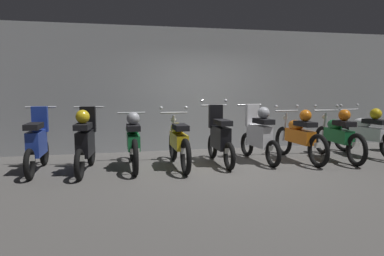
# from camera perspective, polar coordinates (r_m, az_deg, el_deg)

# --- Properties ---
(ground_plane) EXTENTS (80.00, 80.00, 0.00)m
(ground_plane) POSITION_cam_1_polar(r_m,az_deg,el_deg) (6.68, 5.63, -6.60)
(ground_plane) COLOR #565451
(back_wall) EXTENTS (16.00, 0.30, 2.96)m
(back_wall) POSITION_cam_1_polar(r_m,az_deg,el_deg) (8.69, 1.10, 6.31)
(back_wall) COLOR #9EA0A3
(back_wall) RESTS_ON ground
(motorbike_slot_0) EXTENTS (0.56, 1.68, 1.18)m
(motorbike_slot_0) POSITION_cam_1_polar(r_m,az_deg,el_deg) (6.91, -24.06, -2.28)
(motorbike_slot_0) COLOR black
(motorbike_slot_0) RESTS_ON ground
(motorbike_slot_1) EXTENTS (0.56, 1.68, 1.18)m
(motorbike_slot_1) POSITION_cam_1_polar(r_m,az_deg,el_deg) (6.56, -17.08, -2.08)
(motorbike_slot_1) COLOR black
(motorbike_slot_1) RESTS_ON ground
(motorbike_slot_2) EXTENTS (0.56, 1.95, 1.08)m
(motorbike_slot_2) POSITION_cam_1_polar(r_m,az_deg,el_deg) (6.72, -9.64, -2.01)
(motorbike_slot_2) COLOR black
(motorbike_slot_2) RESTS_ON ground
(motorbike_slot_3) EXTENTS (0.59, 1.95, 1.15)m
(motorbike_slot_3) POSITION_cam_1_polar(r_m,az_deg,el_deg) (6.70, -2.23, -2.24)
(motorbike_slot_3) COLOR black
(motorbike_slot_3) RESTS_ON ground
(motorbike_slot_4) EXTENTS (0.59, 1.68, 1.29)m
(motorbike_slot_4) POSITION_cam_1_polar(r_m,az_deg,el_deg) (6.99, 4.58, -1.59)
(motorbike_slot_4) COLOR black
(motorbike_slot_4) RESTS_ON ground
(motorbike_slot_5) EXTENTS (0.56, 1.68, 1.18)m
(motorbike_slot_5) POSITION_cam_1_polar(r_m,az_deg,el_deg) (7.32, 10.91, -1.02)
(motorbike_slot_5) COLOR black
(motorbike_slot_5) RESTS_ON ground
(motorbike_slot_6) EXTENTS (0.59, 1.95, 1.15)m
(motorbike_slot_6) POSITION_cam_1_polar(r_m,az_deg,el_deg) (7.61, 17.22, -1.20)
(motorbike_slot_6) COLOR black
(motorbike_slot_6) RESTS_ON ground
(motorbike_slot_7) EXTENTS (0.59, 1.95, 1.15)m
(motorbike_slot_7) POSITION_cam_1_polar(r_m,az_deg,el_deg) (8.00, 22.87, -1.06)
(motorbike_slot_7) COLOR black
(motorbike_slot_7) RESTS_ON ground
(motorbike_slot_8) EXTENTS (0.60, 1.94, 1.15)m
(motorbike_slot_8) POSITION_cam_1_polar(r_m,az_deg,el_deg) (8.66, 26.80, -0.70)
(motorbike_slot_8) COLOR black
(motorbike_slot_8) RESTS_ON ground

